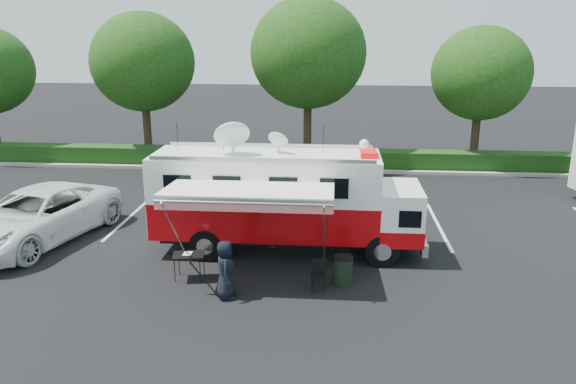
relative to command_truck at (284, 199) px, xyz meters
name	(u,v)px	position (x,y,z in m)	size (l,w,h in m)	color
ground_plane	(287,251)	(0.08, 0.00, -1.81)	(120.00, 120.00, 0.00)	black
back_border	(329,72)	(1.22, 12.90, 3.20)	(60.00, 6.14, 8.87)	#9E998E
stall_lines	(281,221)	(-0.42, 3.00, -1.80)	(24.12, 5.50, 0.01)	silver
command_truck	(284,199)	(0.00, 0.00, 0.00)	(8.78, 2.42, 4.22)	black
awning	(248,193)	(-0.79, -2.51, 0.91)	(4.79, 2.49, 2.90)	white
white_suv	(39,241)	(-8.69, 0.18, -1.81)	(3.01, 6.54, 1.82)	silver
person	(226,297)	(-1.29, -3.54, -1.81)	(0.81, 0.53, 1.66)	black
folding_table	(189,256)	(-2.60, -2.46, -1.07)	(1.03, 0.81, 0.79)	black
folding_chair	(319,272)	(1.23, -2.86, -1.27)	(0.50, 0.52, 0.91)	black
trash_bin	(343,270)	(1.93, -2.44, -1.37)	(0.58, 0.58, 0.87)	black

